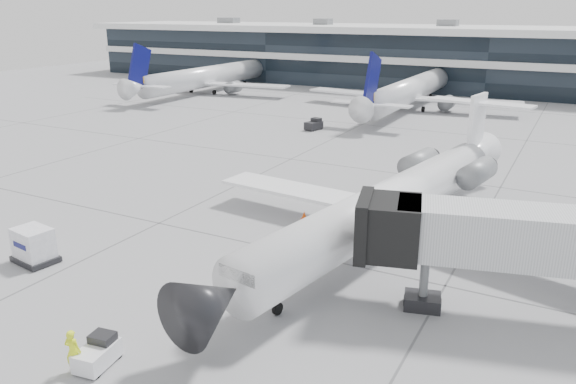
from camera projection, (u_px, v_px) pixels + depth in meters
The scene contains 11 objects.
ground at pixel (284, 251), 35.01m from camera, with size 220.00×220.00×0.00m, color gray.
terminal at pixel (497, 62), 102.28m from camera, with size 170.00×22.00×10.00m, color black.
bg_jet_left at pixel (209, 92), 101.22m from camera, with size 32.00×40.00×9.60m, color white, non-canonical shape.
bg_jet_center at pixel (410, 108), 84.74m from camera, with size 32.00×40.00×9.60m, color white, non-canonical shape.
regional_jet at pixel (394, 201), 35.74m from camera, with size 27.43×34.20×7.92m.
jet_bridge at pixel (575, 242), 25.61m from camera, with size 17.86×7.60×5.79m.
ramp_worker at pixel (73, 351), 23.01m from camera, with size 0.73×0.48×1.99m, color #E8FF1A.
baggage_tug at pixel (98, 353), 23.64m from camera, with size 1.45×2.13×1.26m.
cargo_uld at pixel (34, 246), 33.13m from camera, with size 2.79×2.23×2.08m.
traffic_cone at pixel (304, 215), 40.25m from camera, with size 0.43×0.43×0.59m.
far_tug at pixel (314, 125), 69.67m from camera, with size 1.82×2.49×1.43m.
Camera 1 is at (15.29, -28.26, 14.39)m, focal length 35.00 mm.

